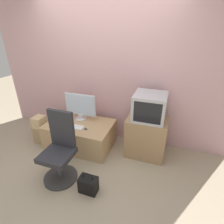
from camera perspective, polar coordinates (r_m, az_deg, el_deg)
ground_plane at (r=2.78m, az=-12.03°, el=-20.98°), size 12.00×12.00×0.00m
wall_back at (r=3.18m, az=-2.03°, el=13.11°), size 4.40×0.05×2.60m
desk at (r=3.30m, az=-10.30°, el=-7.10°), size 1.18×0.75×0.45m
side_stand at (r=3.02m, az=10.96°, el=-7.99°), size 0.65×0.46×0.68m
main_monitor at (r=3.23m, az=-10.30°, el=1.74°), size 0.60×0.21×0.49m
keyboard at (r=3.09m, az=-12.31°, el=-4.69°), size 0.34×0.14×0.01m
mouse at (r=2.98m, az=-8.62°, el=-5.43°), size 0.06×0.04×0.03m
crt_tv at (r=2.78m, az=12.18°, el=1.72°), size 0.49×0.49×0.42m
office_chair at (r=2.61m, az=-16.72°, el=-12.35°), size 0.49×0.49×1.02m
cardboard_box_lower at (r=3.65m, az=-22.05°, el=-6.56°), size 0.20×0.24×0.32m
cardboard_box_upper at (r=3.52m, az=-22.75°, el=-2.94°), size 0.19×0.22×0.20m
handbag at (r=2.53m, az=-7.73°, el=-22.41°), size 0.24×0.16×0.32m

